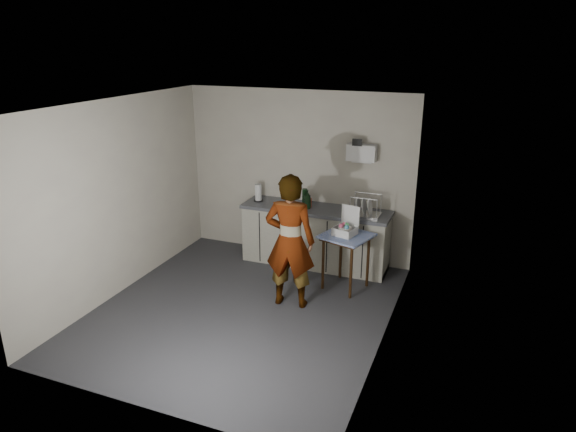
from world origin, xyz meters
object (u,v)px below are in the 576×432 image
at_px(paper_towel, 258,193).
at_px(dish_rack, 365,210).
at_px(dark_bottle, 305,197).
at_px(side_table, 346,242).
at_px(bakery_box, 346,228).
at_px(soda_can, 309,203).
at_px(kitchen_counter, 315,238).
at_px(standing_man, 290,241).
at_px(soap_bottle, 307,199).

xyz_separation_m(paper_towel, dish_rack, (1.69, -0.06, -0.06)).
bearing_deg(dark_bottle, side_table, -37.16).
bearing_deg(side_table, bakery_box, 168.45).
distance_m(dish_rack, bakery_box, 0.56).
height_order(paper_towel, bakery_box, paper_towel).
bearing_deg(bakery_box, side_table, -14.50).
bearing_deg(soda_can, kitchen_counter, 1.57).
distance_m(standing_man, bakery_box, 0.89).
distance_m(soap_bottle, soda_can, 0.11).
bearing_deg(paper_towel, kitchen_counter, -0.07).
xyz_separation_m(side_table, bakery_box, (-0.02, 0.01, 0.19)).
xyz_separation_m(paper_towel, bakery_box, (1.56, -0.59, -0.16)).
bearing_deg(soap_bottle, soda_can, 87.08).
xyz_separation_m(kitchen_counter, dish_rack, (0.75, -0.05, 0.55)).
height_order(kitchen_counter, side_table, kitchen_counter).
xyz_separation_m(side_table, dark_bottle, (-0.83, 0.63, 0.36)).
height_order(side_table, soda_can, soda_can).
bearing_deg(kitchen_counter, soap_bottle, -144.80).
height_order(standing_man, paper_towel, standing_man).
height_order(side_table, standing_man, standing_man).
bearing_deg(dark_bottle, kitchen_counter, -9.62).
distance_m(side_table, soda_can, 1.00).
bearing_deg(soap_bottle, kitchen_counter, 35.20).
distance_m(dark_bottle, dish_rack, 0.95).
bearing_deg(dish_rack, side_table, -101.23).
relative_size(kitchen_counter, soda_can, 16.39).
relative_size(side_table, dish_rack, 1.85).
xyz_separation_m(kitchen_counter, standing_man, (0.09, -1.31, 0.45)).
relative_size(kitchen_counter, bakery_box, 5.86).
distance_m(standing_man, soda_can, 1.33).
relative_size(kitchen_counter, paper_towel, 8.48).
height_order(soda_can, paper_towel, paper_towel).
bearing_deg(soap_bottle, standing_man, -80.59).
height_order(kitchen_counter, paper_towel, paper_towel).
relative_size(standing_man, soda_can, 12.87).
xyz_separation_m(soap_bottle, dark_bottle, (-0.08, 0.11, -0.01)).
distance_m(dark_bottle, bakery_box, 1.04).
distance_m(side_table, dark_bottle, 1.11).
height_order(kitchen_counter, standing_man, standing_man).
relative_size(standing_man, paper_towel, 6.66).
height_order(kitchen_counter, soap_bottle, soap_bottle).
bearing_deg(soda_can, bakery_box, -38.87).
xyz_separation_m(standing_man, soda_can, (-0.20, 1.31, 0.10)).
xyz_separation_m(side_table, soap_bottle, (-0.75, 0.52, 0.37)).
relative_size(kitchen_counter, soap_bottle, 7.86).
xyz_separation_m(standing_man, dish_rack, (0.66, 1.26, 0.10)).
bearing_deg(dark_bottle, soda_can, -22.38).
xyz_separation_m(dark_bottle, paper_towel, (-0.75, -0.03, -0.01)).
xyz_separation_m(soap_bottle, soda_can, (0.00, 0.07, -0.07)).
relative_size(side_table, soda_can, 5.75).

